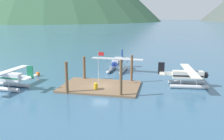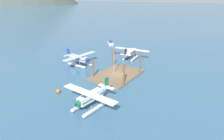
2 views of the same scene
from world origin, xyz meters
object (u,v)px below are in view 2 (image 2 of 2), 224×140
(fuel_drum, at_px, (123,74))
(mooring_buoy, at_px, (58,91))
(flagpole, at_px, (114,60))
(seaplane_white_port_aft, at_px, (90,99))
(boat_white_open_east, at_px, (110,43))
(seaplane_cream_stbd_fwd, at_px, (131,53))
(seaplane_silver_bow_centre, at_px, (80,60))

(fuel_drum, xyz_separation_m, mooring_buoy, (-13.08, 6.38, -0.34))
(mooring_buoy, bearing_deg, flagpole, -17.34)
(seaplane_white_port_aft, distance_m, boat_white_open_east, 44.25)
(boat_white_open_east, bearing_deg, seaplane_white_port_aft, -150.29)
(fuel_drum, bearing_deg, seaplane_white_port_aft, -172.22)
(fuel_drum, relative_size, seaplane_white_port_aft, 0.08)
(seaplane_white_port_aft, height_order, boat_white_open_east, seaplane_white_port_aft)
(mooring_buoy, height_order, seaplane_cream_stbd_fwd, seaplane_cream_stbd_fwd)
(mooring_buoy, xyz_separation_m, seaplane_white_port_aft, (-0.54, -8.24, 1.18))
(fuel_drum, bearing_deg, flagpole, 91.45)
(seaplane_silver_bow_centre, xyz_separation_m, seaplane_white_port_aft, (-14.34, -15.37, 0.00))
(seaplane_cream_stbd_fwd, bearing_deg, flagpole, -167.85)
(mooring_buoy, bearing_deg, seaplane_white_port_aft, -93.73)
(flagpole, relative_size, seaplane_white_port_aft, 0.52)
(seaplane_silver_bow_centre, relative_size, seaplane_white_port_aft, 1.00)
(mooring_buoy, relative_size, boat_white_open_east, 0.20)
(boat_white_open_east, bearing_deg, seaplane_silver_bow_centre, -164.78)
(flagpole, height_order, seaplane_cream_stbd_fwd, flagpole)
(flagpole, xyz_separation_m, seaplane_silver_bow_centre, (0.79, 11.20, -2.13))
(flagpole, xyz_separation_m, seaplane_cream_stbd_fwd, (13.72, 2.95, -2.13))
(seaplane_silver_bow_centre, xyz_separation_m, boat_white_open_east, (24.08, 6.55, -1.09))
(fuel_drum, height_order, seaplane_white_port_aft, seaplane_white_port_aft)
(flagpole, distance_m, fuel_drum, 3.76)
(boat_white_open_east, bearing_deg, fuel_drum, -141.04)
(seaplane_silver_bow_centre, height_order, seaplane_white_port_aft, same)
(seaplane_cream_stbd_fwd, relative_size, boat_white_open_east, 2.59)
(fuel_drum, bearing_deg, boat_white_open_east, 38.96)
(seaplane_white_port_aft, bearing_deg, mooring_buoy, 86.27)
(flagpole, height_order, mooring_buoy, flagpole)
(fuel_drum, distance_m, seaplane_white_port_aft, 13.77)
(mooring_buoy, relative_size, seaplane_silver_bow_centre, 0.08)
(seaplane_silver_bow_centre, height_order, seaplane_cream_stbd_fwd, same)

